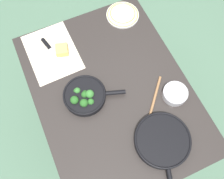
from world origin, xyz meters
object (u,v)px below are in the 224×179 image
at_px(cheese_block, 62,50).
at_px(dinner_plate_stack, 123,14).
at_px(skillet_broccoli, 85,96).
at_px(prep_bowl_steel, 175,94).
at_px(wooden_spoon, 151,112).
at_px(skillet_eggs, 162,141).
at_px(grater_knife, 49,48).

distance_m(cheese_block, dinner_plate_stack, 0.48).
bearing_deg(skillet_broccoli, dinner_plate_stack, 63.86).
relative_size(skillet_broccoli, prep_bowl_steel, 2.44).
distance_m(wooden_spoon, cheese_block, 0.66).
bearing_deg(skillet_eggs, dinner_plate_stack, -173.74).
xyz_separation_m(grater_knife, dinner_plate_stack, (0.05, -0.53, 0.00)).
xyz_separation_m(skillet_eggs, dinner_plate_stack, (0.85, -0.17, -0.01)).
bearing_deg(cheese_block, wooden_spoon, -151.16).
distance_m(skillet_broccoli, grater_knife, 0.41).
xyz_separation_m(cheese_block, dinner_plate_stack, (0.10, -0.46, -0.01)).
height_order(wooden_spoon, grater_knife, grater_knife).
distance_m(grater_knife, prep_bowl_steel, 0.82).
distance_m(wooden_spoon, prep_bowl_steel, 0.18).
distance_m(skillet_broccoli, cheese_block, 0.35).
relative_size(skillet_broccoli, grater_knife, 1.55).
relative_size(dinner_plate_stack, prep_bowl_steel, 1.53).
bearing_deg(dinner_plate_stack, cheese_block, 102.43).
bearing_deg(cheese_block, prep_bowl_steel, -137.64).
bearing_deg(dinner_plate_stack, skillet_broccoli, 135.01).
relative_size(wooden_spoon, cheese_block, 3.20).
height_order(wooden_spoon, dinner_plate_stack, dinner_plate_stack).
bearing_deg(dinner_plate_stack, wooden_spoon, 168.07).
bearing_deg(grater_knife, wooden_spoon, 16.57).
height_order(skillet_broccoli, prep_bowl_steel, skillet_broccoli).
xyz_separation_m(skillet_broccoli, prep_bowl_steel, (-0.20, -0.48, -0.01)).
distance_m(skillet_eggs, wooden_spoon, 0.17).
relative_size(wooden_spoon, prep_bowl_steel, 2.10).
bearing_deg(wooden_spoon, dinner_plate_stack, -150.19).
height_order(skillet_eggs, grater_knife, skillet_eggs).
height_order(skillet_eggs, prep_bowl_steel, skillet_eggs).
height_order(grater_knife, cheese_block, cheese_block).
bearing_deg(wooden_spoon, skillet_eggs, 34.41).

